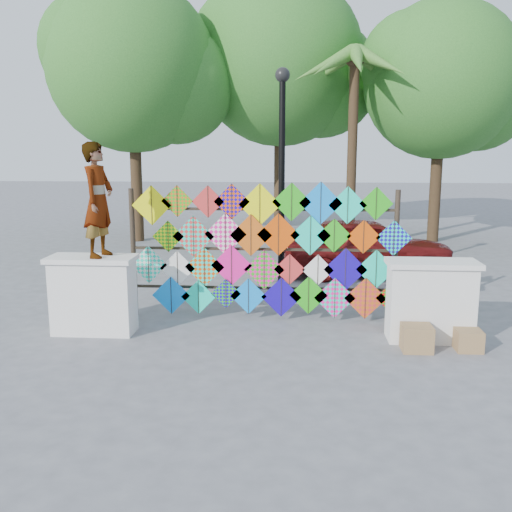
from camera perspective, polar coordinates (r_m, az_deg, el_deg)
name	(u,v)px	position (r m, az deg, el deg)	size (l,w,h in m)	color
ground	(259,332)	(9.50, 0.34, -7.61)	(80.00, 80.00, 0.00)	gray
parapet_left	(93,294)	(9.67, -15.94, -3.70)	(1.40, 0.65, 1.28)	white
parapet_right	(430,300)	(9.36, 17.05, -4.25)	(1.40, 0.65, 1.28)	white
kite_rack	(268,252)	(9.89, 1.17, 0.42)	(4.91, 0.24, 2.44)	#2C2218
tree_west	(135,68)	(18.84, -11.96, 17.89)	(5.85, 5.20, 8.01)	#402B1B
tree_mid	(283,63)	(20.22, 2.75, 18.74)	(6.30, 5.60, 8.61)	#402B1B
tree_east	(444,81)	(19.17, 18.33, 16.28)	(5.40, 4.80, 7.42)	#402B1B
palm_tree	(354,77)	(17.18, 9.82, 17.22)	(3.62, 3.62, 5.83)	#402B1B
vendor_woman	(98,200)	(9.36, -15.51, 5.41)	(0.66, 0.43, 1.81)	#99999E
sedan	(365,246)	(13.75, 10.88, 0.99)	(1.64, 4.09, 1.39)	maroon
lamppost	(282,164)	(11.00, 2.60, 9.19)	(0.28, 0.28, 4.46)	black
cardboard_box_near	(417,338)	(8.95, 15.77, -7.90)	(0.44, 0.39, 0.39)	#9A6B4A
cardboard_box_far	(468,340)	(9.21, 20.47, -7.90)	(0.38, 0.35, 0.32)	#9A6B4A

